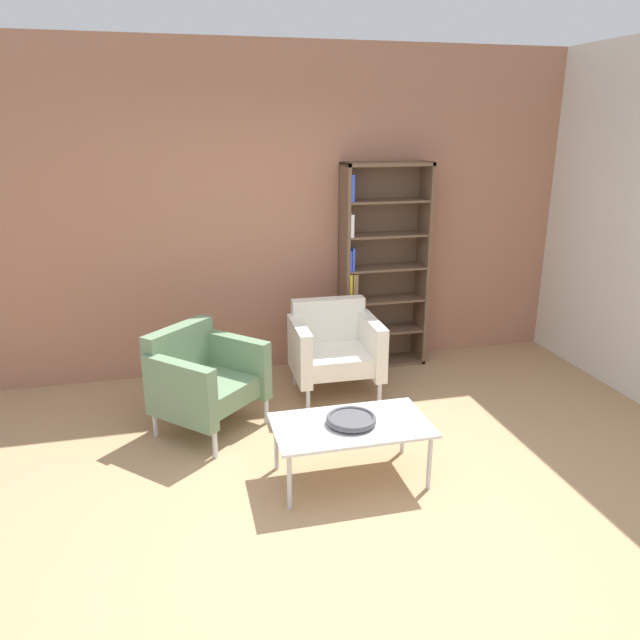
# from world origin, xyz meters

# --- Properties ---
(ground_plane) EXTENTS (8.32, 8.32, 0.00)m
(ground_plane) POSITION_xyz_m (0.00, 0.00, 0.00)
(ground_plane) COLOR tan
(brick_back_panel) EXTENTS (6.40, 0.12, 2.90)m
(brick_back_panel) POSITION_xyz_m (0.00, 2.46, 1.45)
(brick_back_panel) COLOR #A87056
(brick_back_panel) RESTS_ON ground_plane
(bookshelf_tall) EXTENTS (0.80, 0.30, 1.90)m
(bookshelf_tall) POSITION_xyz_m (0.97, 2.26, 0.94)
(bookshelf_tall) COLOR brown
(bookshelf_tall) RESTS_ON ground_plane
(coffee_table_low) EXTENTS (1.00, 0.56, 0.40)m
(coffee_table_low) POSITION_xyz_m (0.14, 0.35, 0.37)
(coffee_table_low) COLOR silver
(coffee_table_low) RESTS_ON ground_plane
(decorative_bowl) EXTENTS (0.32, 0.32, 0.05)m
(decorative_bowl) POSITION_xyz_m (0.14, 0.35, 0.43)
(decorative_bowl) COLOR #4C4C51
(decorative_bowl) RESTS_ON coffee_table_low
(armchair_spare_guest) EXTENTS (0.95, 0.95, 0.78)m
(armchair_spare_guest) POSITION_xyz_m (-0.73, 1.29, 0.41)
(armchair_spare_guest) COLOR slate
(armchair_spare_guest) RESTS_ON ground_plane
(armchair_corner_red) EXTENTS (0.73, 0.67, 0.78)m
(armchair_corner_red) POSITION_xyz_m (0.39, 1.69, 0.41)
(armchair_corner_red) COLOR white
(armchair_corner_red) RESTS_ON ground_plane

